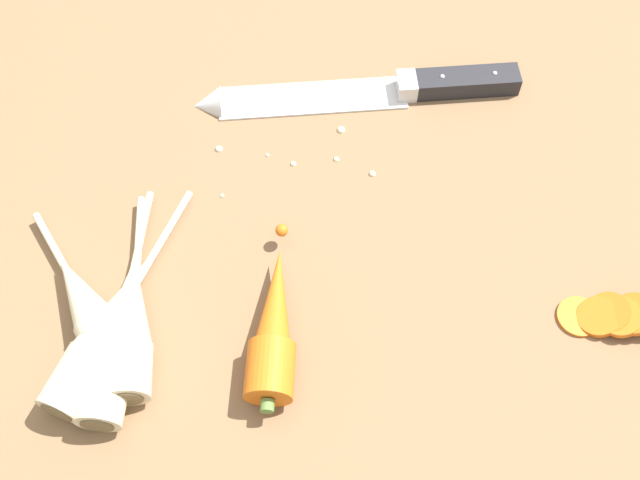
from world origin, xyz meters
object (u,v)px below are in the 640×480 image
at_px(whole_carrot, 274,327).
at_px(parsnip_back, 131,326).
at_px(parsnip_mid_left, 88,308).
at_px(parsnip_mid_right, 116,341).
at_px(parsnip_front, 104,332).
at_px(chefs_knife, 352,92).
at_px(carrot_slice_stack, 634,313).

relative_size(whole_carrot, parsnip_back, 0.87).
relative_size(whole_carrot, parsnip_mid_left, 1.04).
bearing_deg(parsnip_mid_right, parsnip_front, 139.61).
bearing_deg(chefs_knife, parsnip_front, -133.76).
height_order(whole_carrot, carrot_slice_stack, whole_carrot).
xyz_separation_m(whole_carrot, carrot_slice_stack, (0.32, -0.01, -0.01)).
relative_size(chefs_knife, parsnip_back, 1.69).
bearing_deg(chefs_knife, whole_carrot, -110.60).
distance_m(chefs_knife, carrot_slice_stack, 0.36).
bearing_deg(parsnip_front, parsnip_mid_right, -40.39).
bearing_deg(parsnip_mid_left, whole_carrot, -12.03).
xyz_separation_m(parsnip_mid_left, parsnip_mid_right, (0.03, -0.03, -0.00)).
height_order(whole_carrot, parsnip_mid_left, whole_carrot).
distance_m(parsnip_mid_right, parsnip_back, 0.02).
xyz_separation_m(parsnip_back, carrot_slice_stack, (0.44, -0.03, -0.01)).
bearing_deg(parsnip_mid_left, parsnip_mid_right, -52.50).
xyz_separation_m(parsnip_front, parsnip_back, (0.02, 0.00, 0.00)).
height_order(chefs_knife, parsnip_front, parsnip_front).
relative_size(chefs_knife, whole_carrot, 1.94).
relative_size(chefs_knife, parsnip_front, 1.57).
relative_size(whole_carrot, carrot_slice_stack, 1.37).
bearing_deg(carrot_slice_stack, parsnip_front, 177.09).
xyz_separation_m(parsnip_front, parsnip_mid_right, (0.01, -0.01, 0.00)).
bearing_deg(whole_carrot, parsnip_back, 173.74).
xyz_separation_m(parsnip_front, carrot_slice_stack, (0.47, -0.02, -0.01)).
bearing_deg(parsnip_back, parsnip_mid_left, 151.49).
xyz_separation_m(chefs_knife, parsnip_back, (-0.23, -0.26, 0.01)).
bearing_deg(parsnip_front, parsnip_mid_left, 121.87).
distance_m(chefs_knife, parsnip_back, 0.34).
relative_size(parsnip_mid_right, carrot_slice_stack, 1.76).
xyz_separation_m(chefs_knife, parsnip_mid_left, (-0.26, -0.23, 0.01)).
bearing_deg(carrot_slice_stack, chefs_knife, 127.70).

